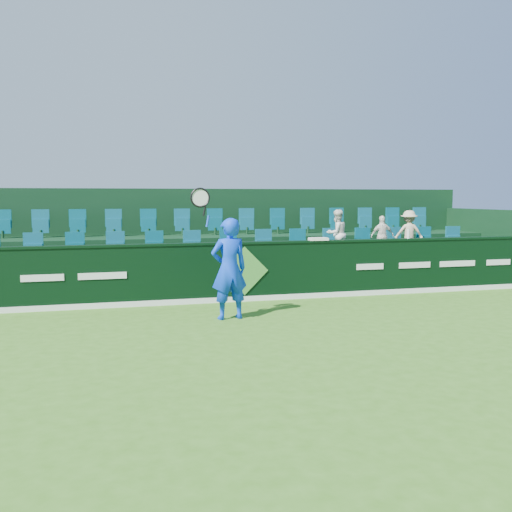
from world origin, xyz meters
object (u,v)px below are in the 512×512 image
object	(u,v)px
spectator_left	(337,234)
towel	(318,239)
tennis_player	(229,268)
spectator_right	(409,233)
spectator_middle	(382,236)
drinks_bottle	(408,234)

from	to	relation	value
spectator_left	towel	world-z (taller)	spectator_left
tennis_player	spectator_right	bearing A→B (deg)	27.83
spectator_middle	spectator_right	bearing A→B (deg)	-174.59
spectator_middle	towel	world-z (taller)	spectator_middle
tennis_player	spectator_middle	size ratio (longest dim) A/B	2.40
tennis_player	spectator_right	xyz separation A→B (m)	(5.56, 2.93, 0.41)
spectator_right	drinks_bottle	size ratio (longest dim) A/B	5.30
spectator_right	drinks_bottle	world-z (taller)	spectator_right
spectator_right	towel	world-z (taller)	spectator_right
spectator_right	spectator_left	bearing A→B (deg)	18.30
tennis_player	drinks_bottle	bearing A→B (deg)	20.33
tennis_player	drinks_bottle	xyz separation A→B (m)	(4.90, 1.81, 0.47)
spectator_left	spectator_middle	distance (m)	1.29
spectator_middle	drinks_bottle	xyz separation A→B (m)	(0.12, -1.12, 0.13)
spectator_left	spectator_middle	xyz separation A→B (m)	(1.29, 0.00, -0.09)
spectator_middle	drinks_bottle	bearing A→B (deg)	101.44
spectator_right	drinks_bottle	xyz separation A→B (m)	(-0.66, -1.12, 0.06)
tennis_player	drinks_bottle	size ratio (longest dim) A/B	11.31
tennis_player	towel	bearing A→B (deg)	35.47
spectator_left	drinks_bottle	distance (m)	1.80
spectator_middle	towel	bearing A→B (deg)	32.05
drinks_bottle	towel	bearing A→B (deg)	180.00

